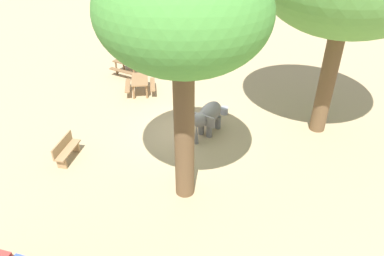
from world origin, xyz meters
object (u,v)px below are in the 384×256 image
Objects in this scene: elephant at (208,116)px; picnic_table_near at (140,82)px; shade_tree_secondary at (183,16)px; feed_bucket at (224,111)px; person_handler at (182,92)px; picnic_table_far at (128,64)px; wooden_bench at (66,149)px.

elephant is 4.88m from picnic_table_near.
shade_tree_secondary reaches higher than feed_bucket.
shade_tree_secondary is at bearing -168.45° from picnic_table_near.
person_handler reaches higher than picnic_table_near.
elephant is at bearing 153.98° from picnic_table_far.
elephant is 2.24m from person_handler.
feed_bucket is (-5.96, 2.79, -0.43)m from picnic_table_far.
elephant reaches higher than feed_bucket.
elephant is 1.34× the size of wooden_bench.
elephant is 5.29× the size of feed_bucket.
elephant reaches higher than picnic_table_near.
wooden_bench is (4.72, 3.18, -0.37)m from elephant.
picnic_table_far reaches higher than feed_bucket.
feed_bucket is at bearing 130.15° from wooden_bench.
feed_bucket is (-5.10, -4.92, -0.31)m from wooden_bench.
feed_bucket is (-0.28, -5.43, -5.81)m from shade_tree_secondary.
person_handler reaches higher than wooden_bench.
picnic_table_near is at bearing 140.88° from picnic_table_far.
picnic_table_near is at bearing -11.21° from feed_bucket.
person_handler reaches higher than picnic_table_far.
feed_bucket is at bearing 45.12° from person_handler.
person_handler is at bearing -118.74° from elephant.
person_handler is 0.90× the size of picnic_table_far.
person_handler is at bearing 156.63° from picnic_table_far.
feed_bucket is at bearing -176.09° from elephant.
wooden_bench is at bearing -39.73° from elephant.
wooden_bench is 0.79× the size of picnic_table_far.
person_handler is 5.72m from wooden_bench.
picnic_table_far is (1.47, -1.91, 0.00)m from picnic_table_near.
picnic_table_near is at bearing -162.17° from person_handler.
shade_tree_secondary is 21.42× the size of feed_bucket.
feed_bucket is (-4.48, 0.89, -0.43)m from picnic_table_near.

